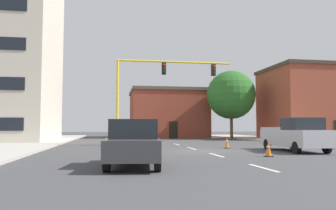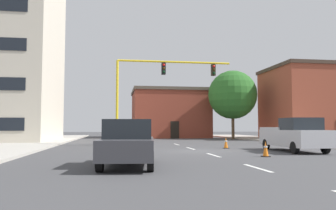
{
  "view_description": "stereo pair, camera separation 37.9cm",
  "coord_description": "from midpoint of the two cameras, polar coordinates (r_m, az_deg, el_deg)",
  "views": [
    {
      "loc": [
        -5.34,
        -19.93,
        1.47
      ],
      "look_at": [
        -0.65,
        8.53,
        3.36
      ],
      "focal_mm": 35.87,
      "sensor_mm": 36.0,
      "label": 1
    },
    {
      "loc": [
        -4.96,
        -19.99,
        1.47
      ],
      "look_at": [
        -0.65,
        8.53,
        3.36
      ],
      "focal_mm": 35.87,
      "sensor_mm": 36.0,
      "label": 2
    }
  ],
  "objects": [
    {
      "name": "lane_stripe_seg_3",
      "position": [
        23.09,
        3.59,
        -7.37
      ],
      "size": [
        0.16,
        2.4,
        0.01
      ],
      "primitive_type": "cube",
      "color": "silver",
      "rests_on": "ground_plane"
    },
    {
      "name": "ground_plane",
      "position": [
        20.66,
        5.16,
        -7.8
      ],
      "size": [
        160.0,
        160.0,
        0.0
      ],
      "primitive_type": "plane",
      "color": "#424244"
    },
    {
      "name": "pickup_truck_silver",
      "position": [
        21.61,
        20.29,
        -4.82
      ],
      "size": [
        2.1,
        5.44,
        1.99
      ],
      "color": "#BCBCC1",
      "rests_on": "ground_plane"
    },
    {
      "name": "building_brick_center",
      "position": [
        47.61,
        -0.36,
        -1.5
      ],
      "size": [
        10.38,
        9.96,
        6.66
      ],
      "color": "brown",
      "rests_on": "ground_plane"
    },
    {
      "name": "traffic_signal_gantry",
      "position": [
        26.65,
        -6.1,
        -1.92
      ],
      "size": [
        10.14,
        1.2,
        6.83
      ],
      "color": "yellow",
      "rests_on": "ground_plane"
    },
    {
      "name": "sidewalk_right",
      "position": [
        33.12,
        23.1,
        -5.87
      ],
      "size": [
        6.0,
        56.0,
        0.14
      ],
      "primitive_type": "cube",
      "color": "#B2ADA3",
      "rests_on": "ground_plane"
    },
    {
      "name": "lane_stripe_seg_1",
      "position": [
        12.65,
        15.0,
        -10.26
      ],
      "size": [
        0.16,
        2.4,
        0.01
      ],
      "primitive_type": "cube",
      "color": "silver",
      "rests_on": "ground_plane"
    },
    {
      "name": "lane_stripe_seg_2",
      "position": [
        17.78,
        7.6,
        -8.43
      ],
      "size": [
        0.16,
        2.4,
        0.01
      ],
      "primitive_type": "cube",
      "color": "silver",
      "rests_on": "ground_plane"
    },
    {
      "name": "building_row_right",
      "position": [
        44.56,
        23.34,
        0.3
      ],
      "size": [
        11.39,
        9.11,
        8.72
      ],
      "color": "brown",
      "rests_on": "ground_plane"
    },
    {
      "name": "sidewalk_left",
      "position": [
        28.96,
        -24.29,
        -6.18
      ],
      "size": [
        6.0,
        56.0,
        0.14
      ],
      "primitive_type": "cube",
      "color": "#B2ADA3",
      "rests_on": "ground_plane"
    },
    {
      "name": "lane_stripe_seg_4",
      "position": [
        28.47,
        1.1,
        -6.69
      ],
      "size": [
        0.16,
        2.4,
        0.01
      ],
      "primitive_type": "cube",
      "color": "silver",
      "rests_on": "ground_plane"
    },
    {
      "name": "sedan_dark_gray_near_left",
      "position": [
        12.68,
        -6.62,
        -6.34
      ],
      "size": [
        2.29,
        4.66,
        1.74
      ],
      "color": "#3D3D42",
      "rests_on": "ground_plane"
    },
    {
      "name": "tree_right_far",
      "position": [
        42.08,
        10.42,
        1.7
      ],
      "size": [
        5.97,
        5.97,
        8.41
      ],
      "color": "brown",
      "rests_on": "ground_plane"
    },
    {
      "name": "traffic_cone_roadside_b",
      "position": [
        17.37,
        16.1,
        -7.19
      ],
      "size": [
        0.36,
        0.36,
        0.77
      ],
      "color": "black",
      "rests_on": "ground_plane"
    },
    {
      "name": "traffic_cone_roadside_a",
      "position": [
        23.46,
        9.52,
        -6.34
      ],
      "size": [
        0.36,
        0.36,
        0.78
      ],
      "color": "black",
      "rests_on": "ground_plane"
    }
  ]
}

